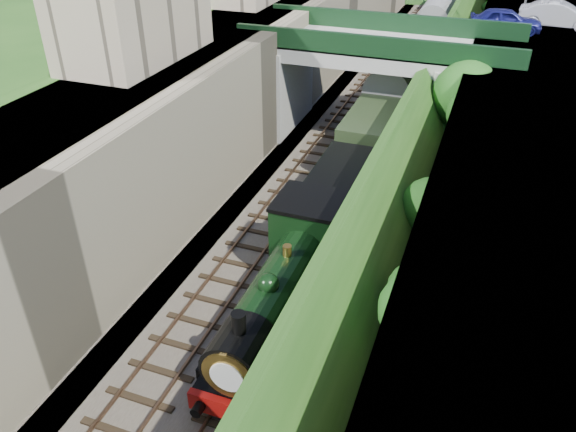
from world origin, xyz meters
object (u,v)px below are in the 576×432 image
at_px(road_bridge, 387,78).
at_px(tree, 468,97).
at_px(locomotive, 286,289).
at_px(tender, 340,199).
at_px(car_silver, 559,15).
at_px(car_blue, 506,20).

distance_m(road_bridge, tree, 6.00).
bearing_deg(road_bridge, tree, -33.76).
bearing_deg(tree, locomotive, -107.54).
xyz_separation_m(road_bridge, tender, (0.26, -10.87, -2.46)).
xyz_separation_m(tree, car_silver, (4.19, 10.35, 2.38)).
xyz_separation_m(road_bridge, tree, (4.97, -3.32, 0.57)).
height_order(tree, locomotive, tree).
relative_size(road_bridge, tender, 2.67).
distance_m(locomotive, tender, 7.37).
relative_size(road_bridge, tree, 2.42).
distance_m(road_bridge, locomotive, 18.37).
bearing_deg(tender, tree, 58.02).
distance_m(car_silver, tender, 20.71).
bearing_deg(car_blue, locomotive, 155.81).
bearing_deg(locomotive, car_silver, 70.58).
bearing_deg(car_silver, car_blue, 132.12).
xyz_separation_m(car_blue, locomotive, (-5.84, -22.80, -5.08)).
height_order(tree, car_blue, car_blue).
distance_m(tree, car_silver, 11.41).
relative_size(car_silver, tender, 0.79).
xyz_separation_m(road_bridge, car_silver, (9.16, 7.03, 2.95)).
height_order(car_blue, locomotive, car_blue).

